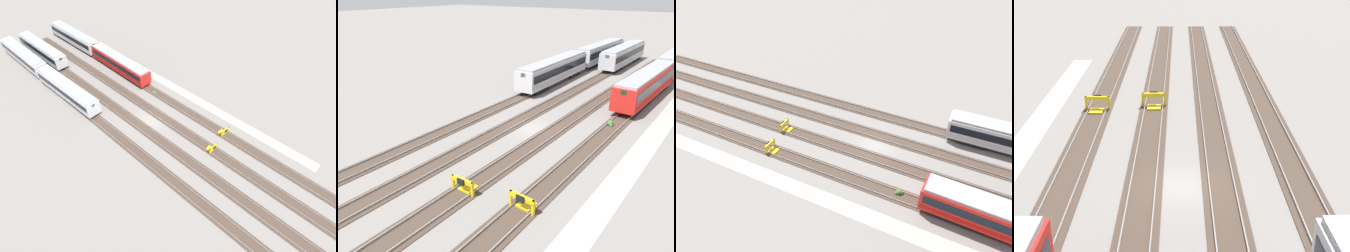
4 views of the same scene
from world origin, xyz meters
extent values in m
plane|color=gray|center=(0.00, 0.00, 0.00)|extent=(400.00, 400.00, 0.00)
cube|color=#47382D|center=(0.00, -6.73, 0.03)|extent=(90.00, 2.24, 0.06)
cube|color=gray|center=(0.00, -6.01, 0.14)|extent=(90.00, 0.07, 0.15)
cube|color=gray|center=(0.00, -7.44, 0.14)|extent=(90.00, 0.07, 0.15)
cube|color=#47382D|center=(0.00, -2.24, 0.03)|extent=(90.00, 2.24, 0.06)
cube|color=gray|center=(0.00, -1.52, 0.14)|extent=(90.00, 0.07, 0.15)
cube|color=gray|center=(0.00, -2.96, 0.14)|extent=(90.00, 0.07, 0.15)
cube|color=#47382D|center=(0.00, 2.24, 0.03)|extent=(90.00, 2.24, 0.06)
cube|color=gray|center=(0.00, 2.96, 0.14)|extent=(90.00, 0.07, 0.15)
cube|color=gray|center=(0.00, 1.52, 0.14)|extent=(90.00, 0.07, 0.15)
cube|color=#47382D|center=(0.00, 6.73, 0.03)|extent=(90.00, 2.24, 0.06)
cube|color=gray|center=(0.00, 7.44, 0.14)|extent=(90.00, 0.07, 0.15)
cube|color=gray|center=(0.00, 6.01, 0.14)|extent=(90.00, 0.07, 0.15)
cube|color=#1E843D|center=(8.07, -6.54, 3.05)|extent=(0.10, 0.70, 0.56)
cube|color=gold|center=(-11.94, -5.83, 0.57)|extent=(0.19, 0.19, 1.15)
cube|color=gold|center=(-12.03, -7.63, 0.57)|extent=(0.19, 0.19, 1.15)
cube|color=gold|center=(-11.99, -6.73, 1.00)|extent=(0.33, 2.01, 0.30)
cube|color=gold|center=(-11.44, -6.75, 0.09)|extent=(1.15, 1.13, 0.18)
cube|color=black|center=(-12.17, -6.72, 1.00)|extent=(0.15, 0.60, 0.44)
cube|color=gold|center=(-12.80, -1.34, 0.57)|extent=(0.18, 0.18, 1.15)
cube|color=gold|center=(-12.76, -3.14, 0.57)|extent=(0.18, 0.18, 1.15)
cube|color=gold|center=(-12.78, -2.24, 1.00)|extent=(0.28, 2.00, 0.30)
cube|color=gold|center=(-12.23, -2.23, 0.09)|extent=(1.12, 1.10, 0.18)
cube|color=black|center=(-12.96, -2.25, 1.00)|extent=(0.13, 0.60, 0.44)
sphere|color=#427033|center=(5.49, -6.35, 0.28)|extent=(0.64, 0.64, 0.64)
sphere|color=#427033|center=(5.79, -6.23, 0.18)|extent=(0.44, 0.44, 0.44)
sphere|color=#427033|center=(5.27, -6.53, 0.14)|extent=(0.36, 0.36, 0.36)
camera|label=1|loc=(-26.73, 23.25, 33.89)|focal=28.00mm
camera|label=2|loc=(-26.82, -16.33, 13.45)|focal=35.00mm
camera|label=3|loc=(10.70, -30.98, 28.99)|focal=35.00mm
camera|label=4|loc=(23.09, -0.15, 13.77)|focal=50.00mm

